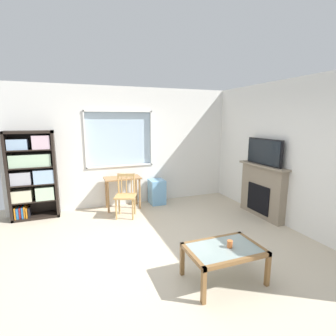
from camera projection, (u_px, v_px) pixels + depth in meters
The scene contains 11 objects.
ground at pixel (159, 249), 4.06m from camera, with size 6.16×5.87×0.02m, color beige.
wall_back_with_window at pixel (126, 148), 6.04m from camera, with size 5.16×0.15×2.76m.
wall_right at pixel (293, 155), 4.72m from camera, with size 0.12×5.07×2.76m, color white.
bookshelf at pixel (33, 173), 5.20m from camera, with size 0.90×0.38×1.81m.
desk_under_window at pixel (123, 183), 5.80m from camera, with size 0.81×0.43×0.73m.
wooden_chair at pixel (126, 195), 5.34m from camera, with size 0.54×0.53×0.90m.
plastic_drawer_unit at pixel (157, 192), 6.20m from camera, with size 0.35×0.40×0.59m, color #72ADDB.
fireplace at pixel (262, 191), 5.34m from camera, with size 0.26×1.25×1.11m.
tv at pixel (264, 152), 5.18m from camera, with size 0.06×0.95×0.54m.
coffee_table at pixel (224, 252), 3.21m from camera, with size 0.94×0.63×0.45m.
sippy_cup at pixel (230, 244), 3.19m from camera, with size 0.07×0.07×0.09m, color orange.
Camera 1 is at (-1.20, -3.54, 2.04)m, focal length 27.22 mm.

